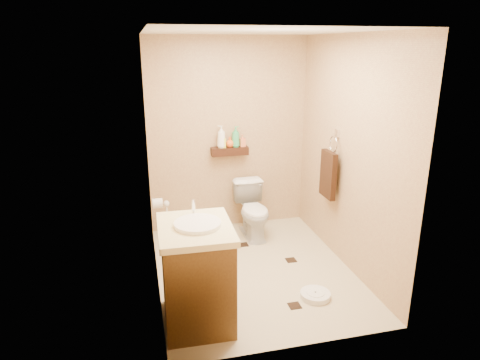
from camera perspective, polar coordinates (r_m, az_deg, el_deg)
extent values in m
plane|color=#BFAF8C|center=(4.65, 1.85, -11.86)|extent=(2.50, 2.50, 0.00)
cube|color=tan|center=(5.37, -1.59, 5.94)|extent=(2.00, 0.04, 2.40)
cube|color=tan|center=(3.06, 8.30, -3.38)|extent=(2.00, 0.04, 2.40)
cube|color=tan|center=(4.05, -11.77, 1.65)|extent=(0.04, 2.50, 2.40)
cube|color=tan|center=(4.56, 14.24, 3.26)|extent=(0.04, 2.50, 2.40)
cube|color=silver|center=(4.05, 2.20, 19.20)|extent=(2.00, 2.50, 0.02)
cube|color=#33180E|center=(5.34, -1.39, 3.88)|extent=(0.46, 0.14, 0.10)
cube|color=black|center=(4.39, -1.92, -13.72)|extent=(0.11, 0.11, 0.01)
cube|color=black|center=(4.86, 6.81, -10.55)|extent=(0.11, 0.11, 0.01)
cube|color=black|center=(4.11, 7.29, -16.28)|extent=(0.11, 0.11, 0.01)
cube|color=black|center=(4.95, -5.33, -9.92)|extent=(0.11, 0.11, 0.01)
cube|color=black|center=(4.32, 10.76, -14.65)|extent=(0.11, 0.11, 0.01)
cube|color=black|center=(5.17, 0.46, -8.62)|extent=(0.11, 0.11, 0.01)
imported|color=white|center=(5.28, 1.79, -4.07)|extent=(0.39, 0.66, 0.67)
cube|color=brown|center=(3.71, -5.78, -12.77)|extent=(0.57, 0.70, 0.83)
cube|color=#F8ECB3|center=(3.51, -6.00, -6.50)|extent=(0.62, 0.74, 0.05)
cylinder|color=white|center=(3.50, -5.67, -6.00)|extent=(0.38, 0.38, 0.05)
cylinder|color=silver|center=(3.69, -6.22, -3.57)|extent=(0.03, 0.03, 0.13)
cylinder|color=white|center=(4.25, 10.00, -14.86)|extent=(0.29, 0.29, 0.05)
cylinder|color=white|center=(4.23, 10.03, -14.54)|extent=(0.17, 0.17, 0.01)
cylinder|color=#175F54|center=(5.45, -9.60, -6.77)|extent=(0.11, 0.11, 0.12)
cylinder|color=white|center=(5.37, -9.71, -4.68)|extent=(0.02, 0.02, 0.33)
sphere|color=white|center=(5.31, -9.80, -3.12)|extent=(0.08, 0.08, 0.08)
cube|color=silver|center=(4.73, 12.85, 6.11)|extent=(0.03, 0.06, 0.08)
torus|color=silver|center=(4.74, 12.37, 4.68)|extent=(0.02, 0.19, 0.19)
cube|color=#331A0F|center=(4.80, 11.67, 0.71)|extent=(0.06, 0.30, 0.52)
cylinder|color=white|center=(4.85, -10.94, -3.07)|extent=(0.11, 0.11, 0.11)
cylinder|color=silver|center=(4.83, -11.46, -2.43)|extent=(0.04, 0.02, 0.02)
imported|color=white|center=(5.27, -2.50, 5.80)|extent=(0.15, 0.15, 0.28)
imported|color=#F1FC35|center=(5.29, -2.37, 5.28)|extent=(0.09, 0.09, 0.18)
imported|color=orange|center=(5.31, -1.35, 5.09)|extent=(0.14, 0.14, 0.13)
imported|color=#39AC67|center=(5.31, -0.58, 5.80)|extent=(0.12, 0.12, 0.26)
imported|color=#EB7A4E|center=(5.34, 0.32, 5.29)|extent=(0.08, 0.08, 0.15)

